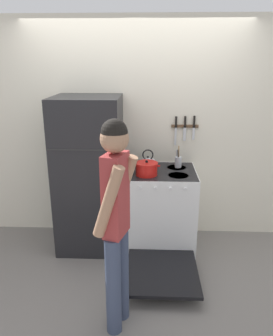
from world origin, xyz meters
The scene contains 9 objects.
ground_plane centered at (0.00, 0.00, 0.00)m, with size 14.00×14.00×0.00m, color slate.
wall_back centered at (0.00, 0.03, 1.27)m, with size 10.00×0.06×2.55m.
refrigerator centered at (-0.50, -0.34, 0.86)m, with size 0.71×0.70×1.72m.
stove_range centered at (0.30, -0.38, 0.46)m, with size 0.75×1.41×0.92m.
dutch_oven_pot centered at (0.13, -0.47, 0.99)m, with size 0.28×0.24×0.16m.
tea_kettle centered at (0.14, -0.20, 0.98)m, with size 0.20×0.16×0.21m.
utensil_jar centered at (0.49, -0.20, 0.98)m, with size 0.08×0.08×0.25m.
person centered at (-0.08, -1.58, 0.97)m, with size 0.34×0.40×1.71m.
wall_knife_strip centered at (0.56, -0.02, 1.36)m, with size 0.31×0.03×0.35m.
Camera 1 is at (0.16, -3.75, 2.08)m, focal length 35.00 mm.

